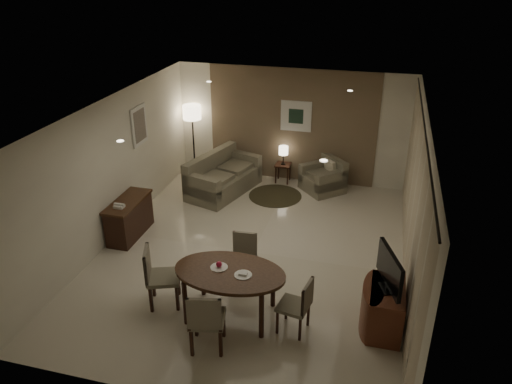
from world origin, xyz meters
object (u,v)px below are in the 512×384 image
(console_desk, at_px, (129,218))
(chair_near, at_px, (207,318))
(floor_lamp, at_px, (193,140))
(armchair, at_px, (323,176))
(chair_far, at_px, (242,261))
(chair_left, at_px, (164,277))
(sofa, at_px, (224,174))
(side_table, at_px, (283,173))
(chair_right, at_px, (293,305))
(dining_table, at_px, (230,293))
(tv_cabinet, at_px, (386,309))

(console_desk, relative_size, chair_near, 1.21)
(floor_lamp, bearing_deg, console_desk, -91.74)
(chair_near, distance_m, armchair, 5.57)
(chair_far, height_order, floor_lamp, floor_lamp)
(console_desk, xyz_separation_m, floor_lamp, (0.10, 3.23, 0.49))
(chair_left, height_order, sofa, chair_left)
(console_desk, height_order, side_table, console_desk)
(chair_far, relative_size, side_table, 1.91)
(chair_far, height_order, chair_right, chair_right)
(console_desk, relative_size, armchair, 1.41)
(dining_table, bearing_deg, console_desk, 145.75)
(chair_left, bearing_deg, console_desk, 20.50)
(chair_far, bearing_deg, chair_near, -95.83)
(chair_far, bearing_deg, armchair, 75.19)
(chair_left, bearing_deg, armchair, -41.11)
(tv_cabinet, distance_m, armchair, 4.75)
(console_desk, distance_m, chair_right, 4.05)
(sofa, bearing_deg, chair_right, -132.93)
(dining_table, height_order, sofa, sofa)
(chair_left, distance_m, sofa, 4.15)
(dining_table, relative_size, chair_left, 1.68)
(console_desk, height_order, sofa, sofa)
(chair_left, height_order, chair_right, chair_left)
(armchair, relative_size, floor_lamp, 0.49)
(dining_table, bearing_deg, chair_far, 92.94)
(sofa, relative_size, side_table, 4.09)
(console_desk, distance_m, dining_table, 3.16)
(chair_near, relative_size, chair_right, 1.13)
(console_desk, xyz_separation_m, chair_near, (2.51, -2.51, 0.12))
(chair_left, bearing_deg, tv_cabinet, -105.58)
(tv_cabinet, xyz_separation_m, dining_table, (-2.28, -0.28, 0.04))
(chair_far, xyz_separation_m, sofa, (-1.42, 3.33, 0.00))
(chair_right, relative_size, side_table, 1.92)
(chair_near, height_order, chair_right, chair_near)
(dining_table, relative_size, chair_near, 1.69)
(armchair, height_order, side_table, armchair)
(armchair, xyz_separation_m, floor_lamp, (-3.25, 0.24, 0.49))
(chair_near, bearing_deg, side_table, -100.85)
(chair_near, relative_size, armchair, 1.16)
(chair_far, bearing_deg, chair_right, -44.81)
(tv_cabinet, distance_m, chair_far, 2.38)
(sofa, height_order, side_table, sofa)
(dining_table, height_order, armchair, dining_table)
(console_desk, xyz_separation_m, chair_left, (1.54, -1.78, 0.12))
(dining_table, relative_size, armchair, 1.97)
(chair_left, bearing_deg, chair_right, -112.84)
(tv_cabinet, bearing_deg, dining_table, -173.05)
(console_desk, xyz_separation_m, tv_cabinet, (4.89, -1.50, -0.03))
(console_desk, relative_size, floor_lamp, 0.69)
(chair_far, bearing_deg, dining_table, -90.78)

